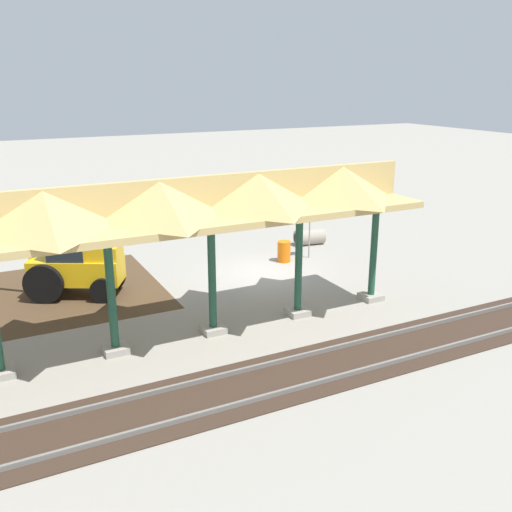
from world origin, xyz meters
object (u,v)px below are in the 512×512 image
traffic_barrel (284,251)px  concrete_pipe (309,237)px  stop_sign (310,220)px  backhoe (72,262)px

traffic_barrel → concrete_pipe: bearing=-143.7°
stop_sign → concrete_pipe: 2.49m
backhoe → traffic_barrel: (-8.75, -0.07, -0.82)m
backhoe → traffic_barrel: bearing=-179.6°
concrete_pipe → stop_sign: bearing=57.4°
stop_sign → backhoe: (10.01, 0.06, -0.44)m
stop_sign → concrete_pipe: (-1.12, -1.76, -1.35)m
backhoe → concrete_pipe: backhoe is taller
concrete_pipe → backhoe: bearing=9.3°
stop_sign → backhoe: size_ratio=0.47×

